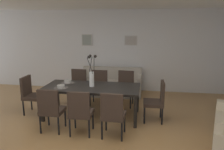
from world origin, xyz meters
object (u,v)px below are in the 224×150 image
dining_chair_near_left (51,108)px  bowl_near_left (61,86)px  dining_chair_near_right (78,84)px  dining_chair_far_right (99,86)px  dining_chair_mid_left (113,113)px  dining_table (92,89)px  dining_chair_mid_right (125,86)px  sofa (111,85)px  dining_chair_head_east (157,99)px  centerpiece_vase (92,74)px  bowl_near_right (68,81)px  dining_chair_head_west (31,93)px  framed_picture_center (131,40)px  dining_chair_far_left (80,110)px  framed_picture_left (87,40)px

dining_chair_near_left → bowl_near_left: size_ratio=5.41×
dining_chair_near_right → dining_chair_far_right: same height
dining_chair_far_right → bowl_near_left: size_ratio=5.41×
dining_chair_near_left → dining_chair_mid_left: (1.27, -0.05, 0.00)m
dining_chair_far_right → dining_table: bearing=-88.5°
dining_chair_near_right → dining_chair_mid_right: same height
bowl_near_left → sofa: bearing=68.4°
dining_chair_head_east → sofa: bearing=126.1°
centerpiece_vase → bowl_near_right: centerpiece_vase is taller
dining_chair_mid_right → dining_chair_head_west: bearing=-156.8°
dining_chair_head_east → framed_picture_center: (-0.77, 2.32, 1.13)m
dining_chair_head_east → bowl_near_right: dining_chair_head_east is taller
dining_table → framed_picture_center: (0.72, 2.30, 0.96)m
dining_chair_far_left → dining_chair_far_right: bearing=90.6°
dining_chair_near_left → dining_chair_mid_left: bearing=-2.3°
bowl_near_right → dining_chair_far_right: bearing=46.0°
dining_chair_mid_left → framed_picture_center: (0.08, 3.23, 1.13)m
dining_chair_mid_right → bowl_near_right: 1.55m
dining_chair_head_east → sofa: size_ratio=0.49×
dining_chair_mid_left → bowl_near_right: 1.76m
dining_chair_mid_right → centerpiece_vase: (-0.69, -0.93, 0.51)m
centerpiece_vase → dining_chair_head_west: bearing=-179.3°
dining_chair_far_left → bowl_near_right: bearing=119.8°
dining_table → dining_chair_head_west: bearing=-179.4°
dining_chair_mid_right → centerpiece_vase: 1.26m
centerpiece_vase → framed_picture_center: 2.49m
dining_chair_head_east → bowl_near_left: size_ratio=5.41×
dining_chair_near_left → framed_picture_left: bearing=91.5°
dining_chair_far_left → bowl_near_right: size_ratio=5.41×
dining_chair_far_right → dining_chair_head_west: same height
dining_chair_far_left → sofa: 2.75m
dining_chair_head_east → framed_picture_center: size_ratio=2.30×
dining_chair_head_east → bowl_near_left: dining_chair_head_east is taller
dining_chair_mid_right → framed_picture_left: framed_picture_left is taller
bowl_near_left → framed_picture_center: 3.00m
dining_table → dining_chair_mid_left: dining_chair_mid_left is taller
dining_chair_head_east → dining_chair_mid_right: bearing=130.3°
dining_chair_head_east → sofa: dining_chair_head_east is taller
dining_chair_far_right → dining_chair_mid_right: bearing=3.7°
dining_chair_mid_right → framed_picture_left: size_ratio=2.46×
sofa → dining_chair_head_west: bearing=-132.3°
dining_chair_mid_left → dining_chair_head_east: (0.85, 0.91, 0.00)m
dining_chair_head_west → dining_table: bearing=0.6°
dining_chair_far_right → framed_picture_left: (-0.69, 1.42, 1.13)m
dining_chair_far_left → sofa: size_ratio=0.49×
dining_chair_head_west → centerpiece_vase: 1.61m
centerpiece_vase → framed_picture_left: (-0.72, 2.30, 0.62)m
dining_chair_near_left → dining_table: bearing=54.3°
dining_chair_near_left → framed_picture_left: framed_picture_left is taller
dining_chair_near_right → framed_picture_left: bearing=93.4°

